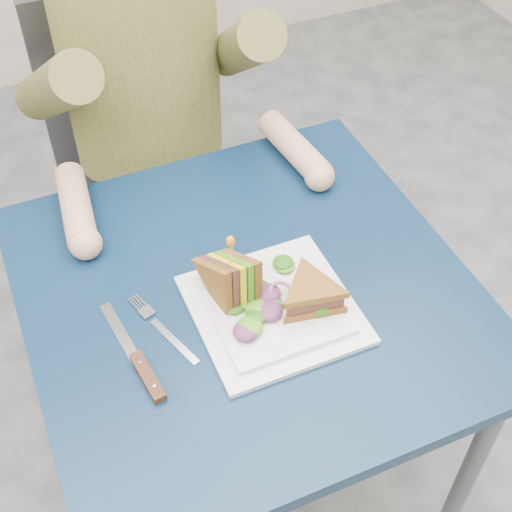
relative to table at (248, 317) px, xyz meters
name	(u,v)px	position (x,y,z in m)	size (l,w,h in m)	color
ground	(250,482)	(0.00, 0.00, -0.65)	(4.00, 4.00, 0.00)	#555558
table	(248,317)	(0.00, 0.00, 0.00)	(0.75, 0.75, 0.73)	black
chair	(144,151)	(0.00, 0.68, -0.11)	(0.42, 0.40, 0.93)	#47474C
diner	(139,36)	(0.00, 0.56, 0.26)	(0.54, 0.59, 0.74)	brown
plate	(273,308)	(0.02, -0.06, 0.09)	(0.26, 0.26, 0.02)	white
sandwich_flat	(311,294)	(0.07, -0.09, 0.12)	(0.15, 0.15, 0.05)	brown
sandwich_upright	(232,281)	(-0.04, -0.02, 0.13)	(0.09, 0.15, 0.15)	brown
fork	(164,331)	(-0.16, -0.03, 0.08)	(0.07, 0.18, 0.01)	silver
knife	(142,368)	(-0.22, -0.09, 0.09)	(0.05, 0.22, 0.02)	silver
toothpick	(231,254)	(-0.04, -0.02, 0.20)	(0.00, 0.00, 0.06)	tan
toothpick_frill	(231,242)	(-0.04, -0.02, 0.23)	(0.01, 0.01, 0.02)	orange
lettuce_spill	(274,295)	(0.02, -0.05, 0.11)	(0.15, 0.13, 0.02)	#337A14
onion_ring	(281,293)	(0.03, -0.06, 0.11)	(0.04, 0.04, 0.01)	#9E4C7A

